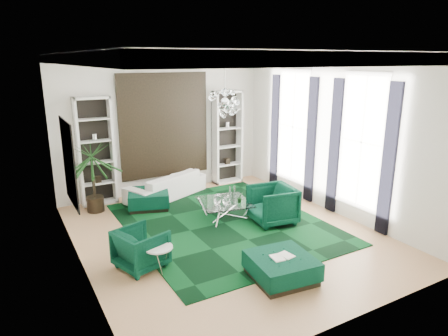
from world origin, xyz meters
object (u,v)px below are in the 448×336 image
ottoman_front (281,268)px  side_table (159,260)px  armchair_left (141,248)px  ottoman_side (149,199)px  armchair_right (272,205)px  coffee_table (224,209)px  palm (92,167)px  sofa (166,185)px

ottoman_front → side_table: side_table is taller
armchair_left → ottoman_side: armchair_left is taller
side_table → armchair_left: bearing=122.0°
armchair_right → side_table: (-3.09, -0.84, -0.20)m
coffee_table → side_table: (-2.29, -1.67, 0.04)m
armchair_left → ottoman_front: 2.54m
armchair_left → palm: (-0.12, 3.27, 0.77)m
armchair_left → coffee_table: size_ratio=0.70×
sofa → armchair_left: 3.86m
armchair_left → armchair_right: (3.31, 0.50, 0.07)m
armchair_right → side_table: 3.21m
side_table → palm: bearing=95.2°
side_table → palm: size_ratio=0.22×
coffee_table → armchair_left: bearing=-151.9°
sofa → ottoman_side: bearing=14.9°
side_table → armchair_right: bearing=15.2°
sofa → coffee_table: (0.68, -2.07, -0.14)m
armchair_right → palm: (-3.42, 2.77, 0.70)m
armchair_left → coffee_table: armchair_left is taller
ottoman_front → sofa: bearing=91.8°
ottoman_front → armchair_right: bearing=57.5°
coffee_table → sofa: bearing=108.2°
armchair_left → ottoman_front: armchair_left is taller
palm → armchair_left: bearing=-88.0°
ottoman_front → palm: size_ratio=0.45×
sofa → side_table: bearing=43.7°
ottoman_front → palm: bearing=113.3°
ottoman_side → ottoman_front: bearing=-79.2°
armchair_right → coffee_table: (-0.80, 0.83, -0.24)m
armchair_right → ottoman_front: 2.48m
sofa → coffee_table: 2.18m
armchair_right → ottoman_front: size_ratio=0.94×
armchair_left → ottoman_front: bearing=-146.3°
ottoman_front → side_table: (-1.77, 1.25, 0.04)m
sofa → coffee_table: sofa is taller
coffee_table → ottoman_side: (-1.37, 1.53, 0.02)m
armchair_right → side_table: size_ratio=1.92×
coffee_table → side_table: bearing=-143.8°
ottoman_side → side_table: (-0.92, -3.20, 0.02)m
armchair_left → side_table: (0.21, -0.34, -0.13)m
armchair_right → palm: size_ratio=0.42×
sofa → palm: (-1.94, -0.13, 0.80)m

